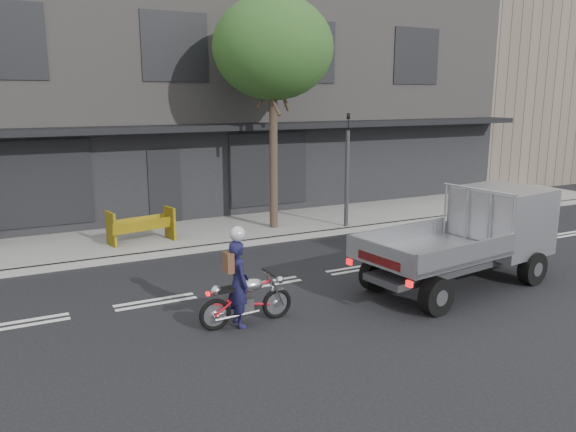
% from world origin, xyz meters
% --- Properties ---
extents(ground, '(80.00, 80.00, 0.00)m').
position_xyz_m(ground, '(0.00, 0.00, 0.00)').
color(ground, black).
rests_on(ground, ground).
extents(sidewalk, '(32.00, 3.20, 0.15)m').
position_xyz_m(sidewalk, '(0.00, 4.70, 0.07)').
color(sidewalk, gray).
rests_on(sidewalk, ground).
extents(kerb, '(32.00, 0.20, 0.15)m').
position_xyz_m(kerb, '(0.00, 3.10, 0.07)').
color(kerb, gray).
rests_on(kerb, ground).
extents(building_main, '(26.00, 10.00, 8.00)m').
position_xyz_m(building_main, '(0.00, 11.30, 4.00)').
color(building_main, slate).
rests_on(building_main, ground).
extents(building_neighbour, '(14.00, 10.00, 10.00)m').
position_xyz_m(building_neighbour, '(20.00, 11.30, 5.00)').
color(building_neighbour, brown).
rests_on(building_neighbour, ground).
extents(street_tree, '(3.40, 3.40, 6.74)m').
position_xyz_m(street_tree, '(2.20, 4.20, 5.28)').
color(street_tree, '#382B21').
rests_on(street_tree, ground).
extents(traffic_light_pole, '(0.12, 0.12, 3.50)m').
position_xyz_m(traffic_light_pole, '(4.20, 3.35, 1.65)').
color(traffic_light_pole, '#2D2D30').
rests_on(traffic_light_pole, ground).
extents(motorcycle, '(1.77, 0.51, 0.91)m').
position_xyz_m(motorcycle, '(-1.20, -1.80, 0.47)').
color(motorcycle, black).
rests_on(motorcycle, ground).
extents(rider, '(0.37, 0.56, 1.55)m').
position_xyz_m(rider, '(-1.35, -1.80, 0.77)').
color(rider, '#151437').
rests_on(rider, ground).
extents(flatbed_ute, '(4.72, 2.40, 2.10)m').
position_xyz_m(flatbed_ute, '(4.55, -1.87, 1.20)').
color(flatbed_ute, black).
rests_on(flatbed_ute, ground).
extents(construction_barrier, '(1.78, 1.00, 0.94)m').
position_xyz_m(construction_barrier, '(-1.71, 3.96, 0.62)').
color(construction_barrier, yellow).
rests_on(construction_barrier, sidewalk).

